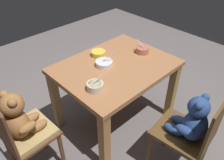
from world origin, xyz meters
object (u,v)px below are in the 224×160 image
at_px(teddy_chair_near_left, 21,125).
at_px(teddy_chair_near_front, 192,126).
at_px(dining_table, 116,76).
at_px(porridge_bowl_white_center, 104,63).
at_px(porridge_bowl_cream_near_left, 95,86).
at_px(porridge_bowl_terracotta_near_right, 142,50).
at_px(porridge_bowl_yellow_far_center, 98,53).

bearing_deg(teddy_chair_near_left, teddy_chair_near_front, -46.53).
bearing_deg(dining_table, porridge_bowl_white_center, 140.73).
bearing_deg(teddy_chair_near_front, porridge_bowl_cream_near_left, 21.03).
xyz_separation_m(teddy_chair_near_left, teddy_chair_near_front, (0.92, -0.88, -0.01)).
relative_size(porridge_bowl_white_center, porridge_bowl_terracotta_near_right, 1.14).
bearing_deg(porridge_bowl_cream_near_left, teddy_chair_near_left, 161.72).
distance_m(porridge_bowl_white_center, porridge_bowl_terracotta_near_right, 0.45).
bearing_deg(porridge_bowl_white_center, dining_table, -39.27).
distance_m(dining_table, porridge_bowl_terracotta_near_right, 0.39).
height_order(dining_table, teddy_chair_near_front, teddy_chair_near_front).
xyz_separation_m(porridge_bowl_yellow_far_center, porridge_bowl_terracotta_near_right, (0.36, -0.26, 0.01)).
height_order(dining_table, porridge_bowl_terracotta_near_right, porridge_bowl_terracotta_near_right).
height_order(teddy_chair_near_left, porridge_bowl_cream_near_left, teddy_chair_near_left).
distance_m(dining_table, porridge_bowl_white_center, 0.18).
distance_m(porridge_bowl_white_center, porridge_bowl_cream_near_left, 0.36).
distance_m(teddy_chair_near_left, porridge_bowl_terracotta_near_right, 1.31).
xyz_separation_m(dining_table, teddy_chair_near_front, (-0.02, -0.83, -0.02)).
relative_size(teddy_chair_near_front, porridge_bowl_terracotta_near_right, 6.33).
bearing_deg(porridge_bowl_terracotta_near_right, porridge_bowl_cream_near_left, -170.48).
relative_size(porridge_bowl_white_center, porridge_bowl_cream_near_left, 1.11).
relative_size(dining_table, teddy_chair_near_front, 1.21).
bearing_deg(porridge_bowl_white_center, porridge_bowl_cream_near_left, -143.91).
relative_size(porridge_bowl_terracotta_near_right, porridge_bowl_cream_near_left, 0.97).
relative_size(porridge_bowl_yellow_far_center, porridge_bowl_cream_near_left, 0.99).
distance_m(dining_table, porridge_bowl_cream_near_left, 0.43).
bearing_deg(teddy_chair_near_left, porridge_bowl_terracotta_near_right, -5.64).
height_order(porridge_bowl_terracotta_near_right, porridge_bowl_cream_near_left, porridge_bowl_cream_near_left).
bearing_deg(porridge_bowl_terracotta_near_right, teddy_chair_near_left, 177.08).
bearing_deg(dining_table, teddy_chair_near_front, -91.65).
bearing_deg(teddy_chair_near_front, porridge_bowl_white_center, -1.88).
relative_size(teddy_chair_near_front, porridge_bowl_cream_near_left, 6.16).
xyz_separation_m(porridge_bowl_yellow_far_center, porridge_bowl_white_center, (-0.08, -0.18, -0.00)).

